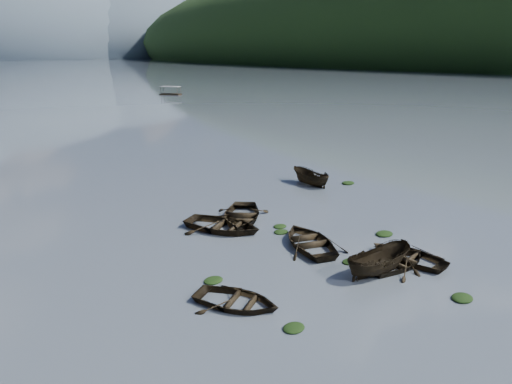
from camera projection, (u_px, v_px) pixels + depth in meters
ground_plane at (412, 293)px, 21.32m from camera, size 2400.00×2400.00×0.00m
right_hill_far at (495, 63)px, 455.24m from camera, size 520.00×1200.00×190.00m
haze_mtn_c at (8, 58)px, 785.74m from camera, size 520.00×520.00×260.00m
haze_mtn_d at (110, 57)px, 890.19m from camera, size 520.00×520.00×220.00m
rowboat_0 at (236, 305)px, 20.30m from camera, size 4.47×4.86×0.82m
rowboat_1 at (310, 246)px, 26.48m from camera, size 4.83×5.67×1.00m
rowboat_2 at (377, 273)px, 23.24m from camera, size 4.20×1.88×1.58m
rowboat_3 at (407, 259)px, 24.74m from camera, size 3.50×4.55×0.87m
rowboat_4 at (397, 265)px, 24.08m from camera, size 4.21×3.04×0.86m
rowboat_6 at (223, 230)px, 28.85m from camera, size 5.59×6.19×1.05m
rowboat_7 at (241, 220)px, 30.56m from camera, size 6.08×6.21×1.05m
rowboat_8 at (310, 185)px, 38.66m from camera, size 1.57×3.95×1.51m
weed_clump_0 at (294, 329)px, 18.56m from camera, size 0.97×0.79×0.21m
weed_clump_1 at (350, 262)px, 24.41m from camera, size 0.90×0.72×0.20m
weed_clump_2 at (462, 299)px, 20.79m from camera, size 1.09×0.87×0.24m
weed_clump_3 at (280, 227)px, 29.33m from camera, size 0.89×0.75×0.20m
weed_clump_4 at (384, 235)px, 28.08m from camera, size 1.17×0.93×0.24m
weed_clump_5 at (213, 281)px, 22.41m from camera, size 1.00×0.81×0.21m
weed_clump_6 at (281, 233)px, 28.43m from camera, size 0.96×0.80×0.20m
weed_clump_7 at (348, 184)px, 38.90m from camera, size 1.17×0.94×0.26m
pontoon_right at (171, 95)px, 118.90m from camera, size 5.00×5.59×2.04m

